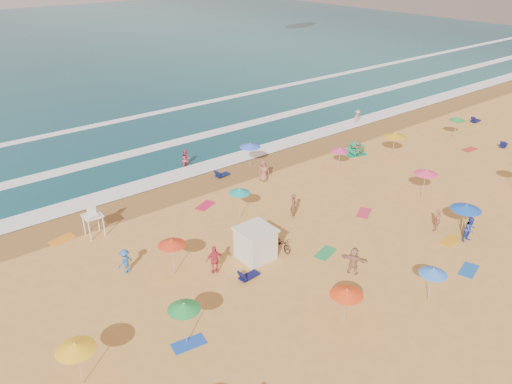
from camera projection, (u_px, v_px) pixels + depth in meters
ground at (285, 255)px, 32.07m from camera, size 220.00×220.00×0.00m
wet_sand at (185, 188)px, 40.84m from camera, size 220.00×220.00×0.00m
surf_foam at (136, 155)px, 47.00m from camera, size 200.00×18.70×0.05m
cabana at (256, 244)px, 31.44m from camera, size 2.00×2.00×2.00m
cabana_roof at (256, 230)px, 30.97m from camera, size 2.20×2.20×0.12m
bicycle at (281, 243)px, 32.52m from camera, size 0.75×1.86×0.96m
lifeguard_stand at (93, 222)px, 33.82m from camera, size 1.20×1.20×2.10m
beach_umbrellas at (306, 220)px, 31.93m from camera, size 56.76×24.83×0.82m
loungers at (405, 238)px, 33.67m from camera, size 62.62×28.48×0.34m
towels at (322, 258)px, 31.78m from camera, size 41.77×24.38×0.03m
popup_tents at (438, 165)px, 43.60m from camera, size 7.41×16.90×1.20m
beachgoers at (262, 214)px, 35.29m from camera, size 53.12×25.88×2.13m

